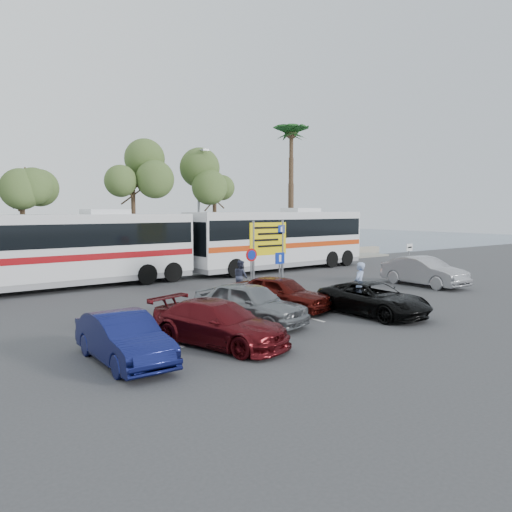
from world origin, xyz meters
TOP-DOWN VIEW (x-y plane):
  - ground at (0.00, 0.00)m, footprint 120.00×120.00m
  - kerb_strip at (0.00, 14.00)m, footprint 44.00×2.40m
  - seawall at (0.00, 16.00)m, footprint 48.00×0.80m
  - sea at (0.00, 60.00)m, footprint 140.00×140.00m
  - tree_left at (-8.00, 14.00)m, footprint 3.20×3.20m
  - tree_mid at (-1.50, 14.00)m, footprint 3.20×3.20m
  - tree_right at (4.50, 14.00)m, footprint 3.20×3.20m
  - palm_tree at (11.50, 14.00)m, footprint 4.80×4.80m
  - street_lamp_right at (3.00, 13.52)m, footprint 0.45×1.15m
  - direction_sign at (1.00, 3.20)m, footprint 2.20×0.12m
  - sign_no_stop at (-0.60, 2.38)m, footprint 0.60×0.08m
  - sign_parking at (-0.20, 0.79)m, footprint 0.50×0.07m
  - sign_taxi at (9.80, 1.49)m, footprint 0.50×0.07m
  - lane_markings at (-1.14, -1.00)m, footprint 12.02×4.20m
  - coach_bus_left at (-6.50, 10.50)m, footprint 13.44×3.45m
  - coach_bus_right at (7.51, 10.50)m, footprint 13.76×3.63m
  - car_silver_a at (-3.60, -1.74)m, footprint 2.97×4.77m
  - car_blue at (-9.00, -3.50)m, footprint 1.45×4.08m
  - car_maroon at (-6.00, -3.50)m, footprint 3.27×5.01m
  - car_red at (-1.20, -0.49)m, footprint 2.89×4.55m
  - suv_black at (1.20, -3.34)m, footprint 2.29×4.69m
  - car_silver_b at (9.33, 0.14)m, footprint 1.81×4.82m
  - pedestrian_near at (1.84, -2.00)m, footprint 0.83×0.69m
  - pedestrian_far at (0.00, 4.14)m, footprint 0.64×0.81m

SIDE VIEW (x-z plane):
  - ground at x=0.00m, z-range 0.00..0.00m
  - lane_markings at x=-1.14m, z-range 0.00..0.01m
  - sea at x=0.00m, z-range 0.01..0.01m
  - kerb_strip at x=0.00m, z-range 0.00..0.15m
  - seawall at x=0.00m, z-range 0.00..0.60m
  - suv_black at x=1.20m, z-range 0.00..1.28m
  - car_blue at x=-9.00m, z-range 0.00..1.34m
  - car_maroon at x=-6.00m, z-range 0.00..1.35m
  - car_red at x=-1.20m, z-range 0.00..1.44m
  - car_silver_a at x=-3.60m, z-range 0.00..1.52m
  - car_silver_b at x=9.33m, z-range 0.00..1.57m
  - pedestrian_far at x=0.00m, z-range 0.00..1.64m
  - pedestrian_near at x=1.84m, z-range 0.00..1.93m
  - sign_taxi at x=9.80m, z-range 0.32..2.52m
  - sign_parking at x=-0.20m, z-range 0.34..2.59m
  - sign_no_stop at x=-0.60m, z-range 0.40..2.75m
  - coach_bus_left at x=-6.50m, z-range -0.15..4.00m
  - coach_bus_right at x=7.51m, z-range -0.15..4.09m
  - direction_sign at x=1.00m, z-range 0.63..4.23m
  - street_lamp_right at x=3.00m, z-range 0.59..8.60m
  - tree_left at x=-8.00m, z-range 2.40..9.60m
  - tree_right at x=4.50m, z-range 2.47..9.87m
  - tree_mid at x=-1.50m, z-range 2.65..10.65m
  - palm_tree at x=11.50m, z-range 4.27..15.47m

